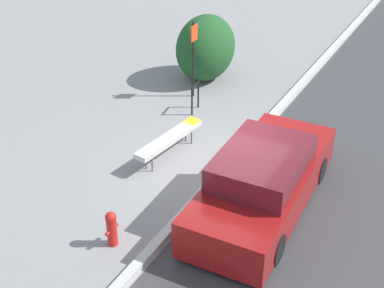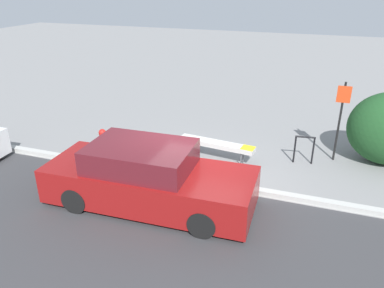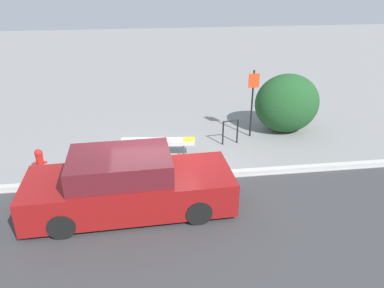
{
  "view_description": "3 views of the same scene",
  "coord_description": "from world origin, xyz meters",
  "views": [
    {
      "loc": [
        -9.38,
        -4.38,
        7.01
      ],
      "look_at": [
        -0.59,
        0.47,
        0.98
      ],
      "focal_mm": 50.0,
      "sensor_mm": 36.0,
      "label": 1
    },
    {
      "loc": [
        2.7,
        -7.97,
        4.83
      ],
      "look_at": [
        -0.39,
        0.77,
        0.71
      ],
      "focal_mm": 35.0,
      "sensor_mm": 36.0,
      "label": 2
    },
    {
      "loc": [
        -0.26,
        -8.9,
        5.19
      ],
      "look_at": [
        1.05,
        0.71,
        0.7
      ],
      "focal_mm": 35.0,
      "sensor_mm": 36.0,
      "label": 3
    }
  ],
  "objects": [
    {
      "name": "shrub_hedge",
      "position": [
        4.66,
        2.88,
        1.03
      ],
      "size": [
        2.25,
        1.73,
        2.05
      ],
      "color": "#1E4C23",
      "rests_on": "ground_plane"
    },
    {
      "name": "fire_hydrant",
      "position": [
        -3.2,
        0.78,
        0.41
      ],
      "size": [
        0.36,
        0.22,
        0.77
      ],
      "color": "red",
      "rests_on": "ground_plane"
    },
    {
      "name": "bench",
      "position": [
        0.11,
        1.48,
        0.48
      ],
      "size": [
        2.27,
        0.62,
        0.56
      ],
      "rotation": [
        0.0,
        0.0,
        -0.12
      ],
      "color": "#515156",
      "rests_on": "ground_plane"
    },
    {
      "name": "curb",
      "position": [
        0.0,
        0.0,
        0.07
      ],
      "size": [
        60.0,
        0.2,
        0.13
      ],
      "color": "#B7B7B2",
      "rests_on": "ground_plane"
    },
    {
      "name": "ground_plane",
      "position": [
        0.0,
        0.0,
        0.0
      ],
      "size": [
        60.0,
        60.0,
        0.0
      ],
      "primitive_type": "plane",
      "color": "gray"
    },
    {
      "name": "sign_post",
      "position": [
        3.32,
        2.59,
        1.38
      ],
      "size": [
        0.36,
        0.08,
        2.3
      ],
      "color": "black",
      "rests_on": "ground_plane"
    },
    {
      "name": "bike_rack",
      "position": [
        2.49,
        2.07,
        0.5
      ],
      "size": [
        0.55,
        0.13,
        0.83
      ],
      "rotation": [
        0.0,
        0.0,
        0.14
      ],
      "color": "black",
      "rests_on": "ground_plane"
    },
    {
      "name": "parked_car_near",
      "position": [
        -0.72,
        -1.28,
        0.66
      ],
      "size": [
        4.81,
        1.92,
        1.47
      ],
      "rotation": [
        0.0,
        0.0,
        0.03
      ],
      "color": "black",
      "rests_on": "ground_plane"
    }
  ]
}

